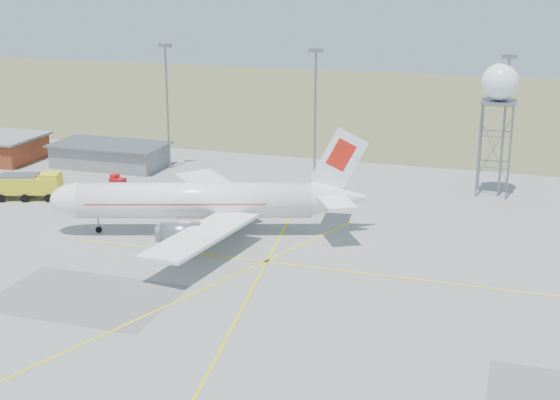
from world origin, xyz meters
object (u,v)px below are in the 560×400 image
(airliner_main, at_px, (201,201))
(radar_tower, at_px, (497,122))
(fire_truck, at_px, (29,187))
(baggage_tug, at_px, (118,182))

(airliner_main, bearing_deg, radar_tower, -157.46)
(fire_truck, bearing_deg, airliner_main, -30.29)
(airliner_main, relative_size, fire_truck, 3.84)
(radar_tower, relative_size, fire_truck, 1.90)
(airliner_main, distance_m, radar_tower, 45.12)
(airliner_main, xyz_separation_m, baggage_tug, (-20.95, 16.13, -3.45))
(radar_tower, bearing_deg, airliner_main, -139.23)
(airliner_main, bearing_deg, baggage_tug, -55.83)
(radar_tower, distance_m, baggage_tug, 57.17)
(baggage_tug, bearing_deg, fire_truck, -122.59)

